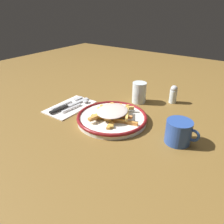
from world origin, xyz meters
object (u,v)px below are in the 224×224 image
plate (112,118)px  water_glass (139,92)px  knife (67,106)px  napkin (70,106)px  fork (68,103)px  salt_shaker (173,94)px  fries_heap (112,112)px  spoon (80,104)px  coffee_mug (179,132)px

plate → water_glass: (-0.00, 0.22, 0.03)m
knife → napkin: bearing=83.7°
fork → salt_shaker: bearing=38.2°
fries_heap → spoon: 0.20m
fries_heap → plate: bearing=148.5°
water_glass → coffee_mug: size_ratio=0.86×
napkin → knife: size_ratio=1.04×
plate → fries_heap: 0.03m
napkin → spoon: size_ratio=1.44×
plate → knife: (-0.23, -0.03, -0.00)m
spoon → salt_shaker: salt_shaker is taller
napkin → fries_heap: bearing=1.8°
napkin → fork: bearing=155.9°
fork → water_glass: bearing=40.9°
water_glass → coffee_mug: bearing=-38.5°
plate → spoon: size_ratio=1.82×
salt_shaker → spoon: bearing=-139.3°
coffee_mug → salt_shaker: (-0.13, 0.30, 0.00)m
plate → fries_heap: size_ratio=1.40×
plate → napkin: plate is taller
knife → water_glass: bearing=47.7°
knife → water_glass: (0.22, 0.25, 0.04)m
fries_heap → spoon: (-0.20, 0.03, -0.03)m
water_glass → knife: bearing=-132.3°
salt_shaker → water_glass: bearing=-147.3°
fries_heap → salt_shaker: bearing=67.2°
fork → coffee_mug: coffee_mug is taller
fries_heap → napkin: 0.23m
salt_shaker → fork: bearing=-141.8°
salt_shaker → knife: bearing=-137.1°
salt_shaker → coffee_mug: bearing=-66.2°
fries_heap → water_glass: size_ratio=2.08×
spoon → water_glass: size_ratio=1.59×
plate → coffee_mug: (0.26, 0.01, 0.03)m
coffee_mug → napkin: bearing=-178.0°
plate → fork: plate is taller
fork → spoon: (0.06, 0.02, 0.00)m
spoon → water_glass: bearing=45.4°
coffee_mug → salt_shaker: salt_shaker is taller
water_glass → coffee_mug: water_glass is taller
fries_heap → water_glass: 0.22m
plate → fork: (-0.25, 0.00, -0.00)m
plate → spoon: plate is taller
knife → salt_shaker: salt_shaker is taller
knife → salt_shaker: bearing=42.9°
plate → knife: plate is taller
water_glass → salt_shaker: water_glass is taller
napkin → fork: fork is taller
napkin → knife: (-0.00, -0.02, 0.01)m
fries_heap → coffee_mug: size_ratio=1.79×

